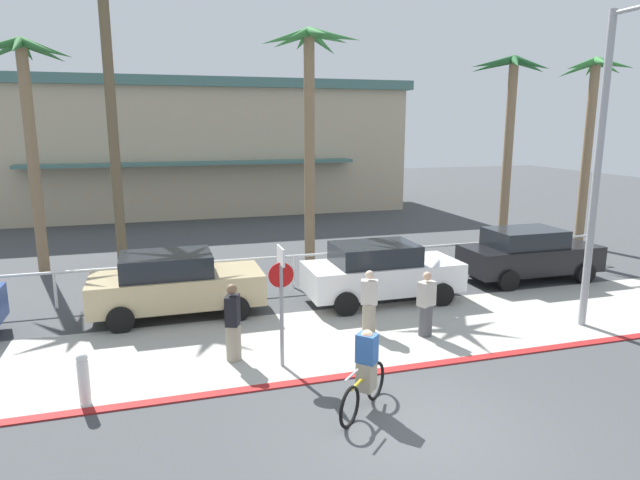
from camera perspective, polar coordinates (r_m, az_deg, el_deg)
ground_plane at (r=18.63m, az=-3.87°, el=-3.62°), size 80.00×80.00×0.00m
sidewalk_strip at (r=13.33m, az=1.84°, el=-9.99°), size 44.00×4.00×0.02m
curb_paint at (r=11.61m, az=5.07°, el=-13.46°), size 44.00×0.24×0.03m
building_backdrop at (r=33.95m, az=-13.44°, el=9.40°), size 24.43×10.13×7.33m
rail_fence at (r=17.01m, az=-2.77°, el=-2.21°), size 22.49×0.08×1.04m
stop_sign_bike_lane at (r=11.31m, az=-4.01°, el=-5.10°), size 0.52×0.56×2.56m
bollard_0 at (r=11.04m, az=-23.17°, el=-12.97°), size 0.20×0.20×1.00m
streetlight_curb at (r=14.62m, az=27.41°, el=7.83°), size 0.24×2.54×7.50m
palm_tree_1 at (r=20.44m, az=-27.96°, el=12.80°), size 2.90×3.25×7.64m
palm_tree_2 at (r=21.36m, az=-21.15°, el=17.12°), size 3.34×2.79×10.13m
palm_tree_3 at (r=18.95m, az=-1.00°, el=15.21°), size 3.08×3.57×8.05m
palm_tree_4 at (r=23.58m, az=18.90°, el=12.54°), size 3.33×3.16×7.57m
palm_tree_5 at (r=24.84m, az=26.12°, el=11.74°), size 2.67×3.26×7.53m
car_tan_1 at (r=15.02m, az=-14.69°, el=-4.37°), size 4.40×2.02×1.69m
car_white_2 at (r=15.78m, az=6.25°, el=-3.25°), size 4.40×2.02×1.69m
car_black_3 at (r=19.05m, az=20.68°, el=-1.33°), size 4.40×2.02×1.69m
cyclist_yellow_0 at (r=10.02m, az=4.69°, el=-13.44°), size 1.34×1.31×1.50m
pedestrian_0 at (r=13.42m, az=10.86°, el=-6.79°), size 0.47×0.41×1.59m
pedestrian_1 at (r=13.39m, az=5.08°, el=-6.68°), size 0.47×0.42×1.57m
pedestrian_2 at (r=11.98m, az=-8.94°, el=-8.71°), size 0.41×0.46×1.71m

